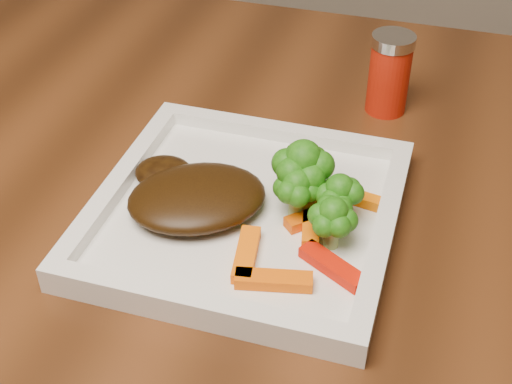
# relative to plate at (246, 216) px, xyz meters

# --- Properties ---
(plate) EXTENTS (0.27, 0.27, 0.01)m
(plate) POSITION_rel_plate_xyz_m (0.00, 0.00, 0.00)
(plate) COLOR white
(plate) RESTS_ON dining_table
(steak) EXTENTS (0.16, 0.15, 0.03)m
(steak) POSITION_rel_plate_xyz_m (-0.04, -0.01, 0.02)
(steak) COLOR #301C07
(steak) RESTS_ON plate
(broccoli_0) EXTENTS (0.08, 0.08, 0.07)m
(broccoli_0) POSITION_rel_plate_xyz_m (0.05, 0.03, 0.04)
(broccoli_0) COLOR #2A6D12
(broccoli_0) RESTS_ON plate
(broccoli_1) EXTENTS (0.05, 0.05, 0.06)m
(broccoli_1) POSITION_rel_plate_xyz_m (0.08, 0.01, 0.04)
(broccoli_1) COLOR #2F6E12
(broccoli_1) RESTS_ON plate
(broccoli_2) EXTENTS (0.05, 0.05, 0.06)m
(broccoli_2) POSITION_rel_plate_xyz_m (0.08, -0.02, 0.04)
(broccoli_2) COLOR #197012
(broccoli_2) RESTS_ON plate
(broccoli_3) EXTENTS (0.05, 0.05, 0.06)m
(broccoli_3) POSITION_rel_plate_xyz_m (0.05, 0.01, 0.04)
(broccoli_3) COLOR #327012
(broccoli_3) RESTS_ON plate
(carrot_0) EXTENTS (0.07, 0.03, 0.01)m
(carrot_0) POSITION_rel_plate_xyz_m (0.05, -0.08, 0.01)
(carrot_0) COLOR #EA5A03
(carrot_0) RESTS_ON plate
(carrot_1) EXTENTS (0.06, 0.05, 0.01)m
(carrot_1) POSITION_rel_plate_xyz_m (0.09, -0.05, 0.01)
(carrot_1) COLOR red
(carrot_1) RESTS_ON plate
(carrot_2) EXTENTS (0.03, 0.06, 0.01)m
(carrot_2) POSITION_rel_plate_xyz_m (0.02, -0.06, 0.01)
(carrot_2) COLOR #FF6804
(carrot_2) RESTS_ON plate
(carrot_3) EXTENTS (0.05, 0.02, 0.01)m
(carrot_3) POSITION_rel_plate_xyz_m (0.10, 0.04, 0.01)
(carrot_3) COLOR orange
(carrot_3) RESTS_ON plate
(carrot_5) EXTENTS (0.03, 0.06, 0.01)m
(carrot_5) POSITION_rel_plate_xyz_m (0.06, -0.01, 0.01)
(carrot_5) COLOR #FB6504
(carrot_5) RESTS_ON plate
(carrot_6) EXTENTS (0.05, 0.05, 0.01)m
(carrot_6) POSITION_rel_plate_xyz_m (0.06, 0.00, 0.01)
(carrot_6) COLOR #DC4E03
(carrot_6) RESTS_ON plate
(spice_shaker) EXTENTS (0.05, 0.05, 0.09)m
(spice_shaker) POSITION_rel_plate_xyz_m (0.09, 0.23, 0.04)
(spice_shaker) COLOR #B51C0A
(spice_shaker) RESTS_ON dining_table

